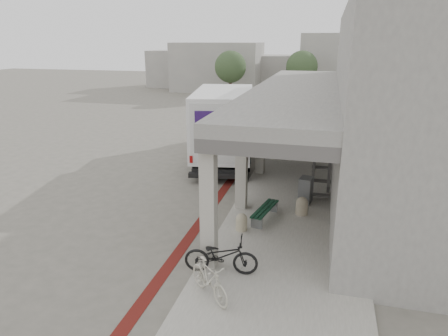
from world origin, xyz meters
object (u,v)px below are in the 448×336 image
(bench, at_px, (265,211))
(utility_cabinet, at_px, (306,190))
(bicycle_cream, at_px, (209,279))
(fedex_truck, at_px, (225,121))
(bicycle_black, at_px, (221,255))

(bench, distance_m, utility_cabinet, 2.20)
(bench, bearing_deg, utility_cabinet, 68.19)
(bicycle_cream, bearing_deg, fedex_truck, 54.61)
(fedex_truck, distance_m, bicycle_cream, 12.02)
(bench, bearing_deg, bicycle_black, -87.84)
(bench, height_order, utility_cabinet, utility_cabinet)
(utility_cabinet, relative_size, bicycle_cream, 0.62)
(bicycle_cream, bearing_deg, bicycle_black, 41.95)
(fedex_truck, xyz_separation_m, bench, (3.21, -7.15, -1.49))
(bench, bearing_deg, fedex_truck, 125.93)
(bench, bearing_deg, bicycle_cream, -85.62)
(utility_cabinet, distance_m, bicycle_black, 5.58)
(bench, distance_m, bicycle_cream, 4.55)
(bicycle_black, bearing_deg, utility_cabinet, -26.55)
(bench, xyz_separation_m, bicycle_cream, (-0.59, -4.50, 0.17))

